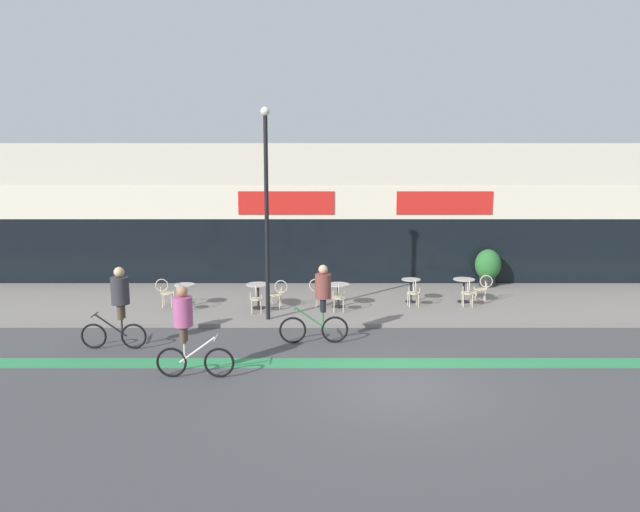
% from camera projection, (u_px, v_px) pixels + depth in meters
% --- Properties ---
extents(ground_plane, '(120.00, 120.00, 0.00)m').
position_uv_depth(ground_plane, '(397.00, 387.00, 13.39)').
color(ground_plane, '#424244').
extents(sidewalk_slab, '(40.00, 5.50, 0.12)m').
position_uv_depth(sidewalk_slab, '(370.00, 303.00, 20.53)').
color(sidewalk_slab, slate).
rests_on(sidewalk_slab, ground).
extents(storefront_facade, '(40.00, 4.06, 5.26)m').
position_uv_depth(storefront_facade, '(362.00, 211.00, 24.74)').
color(storefront_facade, beige).
rests_on(storefront_facade, ground).
extents(bike_lane_stripe, '(36.00, 0.70, 0.01)m').
position_uv_depth(bike_lane_stripe, '(389.00, 363.00, 14.89)').
color(bike_lane_stripe, '#2D844C').
rests_on(bike_lane_stripe, ground).
extents(bistro_table_0, '(0.65, 0.65, 0.72)m').
position_uv_depth(bistro_table_0, '(185.00, 291.00, 19.68)').
color(bistro_table_0, black).
rests_on(bistro_table_0, sidewalk_slab).
extents(bistro_table_1, '(0.76, 0.76, 0.78)m').
position_uv_depth(bistro_table_1, '(258.00, 291.00, 19.46)').
color(bistro_table_1, black).
rests_on(bistro_table_1, sidewalk_slab).
extents(bistro_table_2, '(0.71, 0.71, 0.74)m').
position_uv_depth(bistro_table_2, '(338.00, 291.00, 19.63)').
color(bistro_table_2, black).
rests_on(bistro_table_2, sidewalk_slab).
extents(bistro_table_3, '(0.61, 0.61, 0.77)m').
position_uv_depth(bistro_table_3, '(411.00, 286.00, 20.26)').
color(bistro_table_3, black).
rests_on(bistro_table_3, sidewalk_slab).
extents(bistro_table_4, '(0.69, 0.69, 0.77)m').
position_uv_depth(bistro_table_4, '(464.00, 286.00, 20.26)').
color(bistro_table_4, black).
rests_on(bistro_table_4, sidewalk_slab).
extents(cafe_chair_0_near, '(0.44, 0.59, 0.90)m').
position_uv_depth(cafe_chair_0_near, '(180.00, 295.00, 19.06)').
color(cafe_chair_0_near, beige).
rests_on(cafe_chair_0_near, sidewalk_slab).
extents(cafe_chair_0_side, '(0.59, 0.43, 0.90)m').
position_uv_depth(cafe_chair_0_side, '(165.00, 291.00, 19.67)').
color(cafe_chair_0_side, beige).
rests_on(cafe_chair_0_side, sidewalk_slab).
extents(cafe_chair_1_near, '(0.42, 0.59, 0.90)m').
position_uv_depth(cafe_chair_1_near, '(256.00, 297.00, 18.86)').
color(cafe_chair_1_near, beige).
rests_on(cafe_chair_1_near, sidewalk_slab).
extents(cafe_chair_1_side, '(0.59, 0.43, 0.90)m').
position_uv_depth(cafe_chair_1_side, '(278.00, 292.00, 19.47)').
color(cafe_chair_1_side, beige).
rests_on(cafe_chair_1_side, sidewalk_slab).
extents(cafe_chair_2_near, '(0.42, 0.58, 0.90)m').
position_uv_depth(cafe_chair_2_near, '(339.00, 296.00, 19.01)').
color(cafe_chair_2_near, beige).
rests_on(cafe_chair_2_near, sidewalk_slab).
extents(cafe_chair_2_side, '(0.60, 0.45, 0.90)m').
position_uv_depth(cafe_chair_2_side, '(319.00, 291.00, 19.64)').
color(cafe_chair_2_side, beige).
rests_on(cafe_chair_2_side, sidewalk_slab).
extents(cafe_chair_3_near, '(0.42, 0.59, 0.90)m').
position_uv_depth(cafe_chair_3_near, '(414.00, 291.00, 19.64)').
color(cafe_chair_3_near, beige).
rests_on(cafe_chair_3_near, sidewalk_slab).
extents(cafe_chair_4_near, '(0.43, 0.59, 0.90)m').
position_uv_depth(cafe_chair_4_near, '(468.00, 291.00, 19.65)').
color(cafe_chair_4_near, beige).
rests_on(cafe_chair_4_near, sidewalk_slab).
extents(cafe_chair_4_side, '(0.60, 0.45, 0.90)m').
position_uv_depth(cafe_chair_4_side, '(483.00, 287.00, 20.25)').
color(cafe_chair_4_side, beige).
rests_on(cafe_chair_4_side, sidewalk_slab).
extents(planter_pot, '(0.93, 0.93, 1.35)m').
position_uv_depth(planter_pot, '(488.00, 267.00, 22.61)').
color(planter_pot, '#232326').
rests_on(planter_pot, sidewalk_slab).
extents(lamp_post, '(0.26, 0.26, 6.09)m').
position_uv_depth(lamp_post, '(267.00, 201.00, 17.72)').
color(lamp_post, black).
rests_on(lamp_post, sidewalk_slab).
extents(cyclist_0, '(1.76, 0.48, 2.09)m').
position_uv_depth(cyclist_0, '(186.00, 325.00, 13.77)').
color(cyclist_0, black).
rests_on(cyclist_0, ground).
extents(cyclist_1, '(1.83, 0.50, 2.10)m').
position_uv_depth(cyclist_1, '(320.00, 300.00, 16.26)').
color(cyclist_1, black).
rests_on(cyclist_1, ground).
extents(cyclist_2, '(1.69, 0.48, 2.13)m').
position_uv_depth(cyclist_2, '(119.00, 301.00, 15.77)').
color(cyclist_2, black).
rests_on(cyclist_2, ground).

